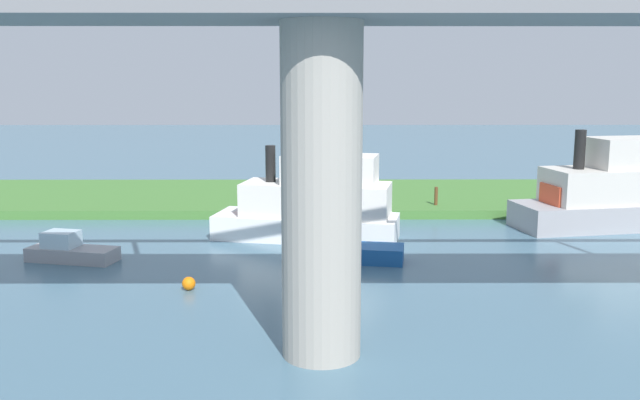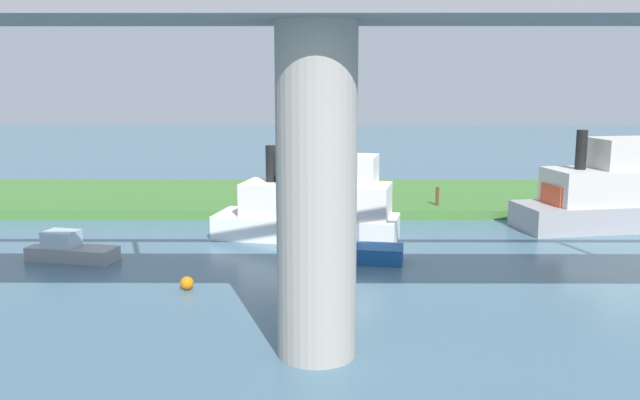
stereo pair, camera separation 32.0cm
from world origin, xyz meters
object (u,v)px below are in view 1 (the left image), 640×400
(mooring_post, at_px, (436,196))
(riverboat_paddlewheel, at_px, (70,250))
(skiff_small, at_px, (618,191))
(bridge_pylon, at_px, (322,194))
(person_on_bank, at_px, (306,194))
(marker_buoy, at_px, (189,283))
(motorboat_red, at_px, (348,248))
(motorboat_white, at_px, (313,205))

(mooring_post, relative_size, riverboat_paddlewheel, 0.26)
(mooring_post, bearing_deg, skiff_small, 157.56)
(bridge_pylon, distance_m, skiff_small, 23.22)
(mooring_post, height_order, riverboat_paddlewheel, mooring_post)
(person_on_bank, height_order, riverboat_paddlewheel, person_on_bank)
(riverboat_paddlewheel, distance_m, marker_buoy, 7.20)
(skiff_small, xyz_separation_m, marker_buoy, (20.60, 10.89, -1.66))
(bridge_pylon, height_order, person_on_bank, bridge_pylon)
(riverboat_paddlewheel, bearing_deg, motorboat_red, 179.96)
(person_on_bank, bearing_deg, motorboat_red, 101.02)
(motorboat_red, distance_m, riverboat_paddlewheel, 11.97)
(motorboat_white, bearing_deg, marker_buoy, 61.11)
(bridge_pylon, xyz_separation_m, riverboat_paddlewheel, (10.76, -10.14, -4.15))
(marker_buoy, bearing_deg, riverboat_paddlewheel, -35.25)
(bridge_pylon, relative_size, skiff_small, 0.87)
(bridge_pylon, relative_size, person_on_bank, 6.63)
(bridge_pylon, height_order, riverboat_paddlewheel, bridge_pylon)
(motorboat_red, distance_m, skiff_small, 16.06)
(riverboat_paddlewheel, bearing_deg, marker_buoy, 144.75)
(bridge_pylon, distance_m, motorboat_red, 10.99)
(person_on_bank, relative_size, mooring_post, 1.32)
(motorboat_red, bearing_deg, marker_buoy, 34.23)
(mooring_post, bearing_deg, motorboat_white, 41.61)
(bridge_pylon, bearing_deg, mooring_post, -108.30)
(person_on_bank, bearing_deg, skiff_small, 168.13)
(skiff_small, height_order, marker_buoy, skiff_small)
(bridge_pylon, height_order, motorboat_red, bridge_pylon)
(mooring_post, bearing_deg, riverboat_paddlewheel, 30.68)
(mooring_post, relative_size, marker_buoy, 2.11)
(person_on_bank, bearing_deg, motorboat_white, 94.05)
(mooring_post, distance_m, riverboat_paddlewheel, 20.42)
(person_on_bank, distance_m, marker_buoy, 14.96)
(person_on_bank, distance_m, motorboat_red, 10.42)
(person_on_bank, xyz_separation_m, motorboat_white, (-0.43, 6.12, 0.48))
(skiff_small, distance_m, riverboat_paddlewheel, 27.36)
(bridge_pylon, bearing_deg, person_on_bank, -87.83)
(skiff_small, bearing_deg, motorboat_white, 9.38)
(riverboat_paddlewheel, bearing_deg, motorboat_white, -158.64)
(motorboat_white, height_order, riverboat_paddlewheel, motorboat_white)
(person_on_bank, height_order, mooring_post, person_on_bank)
(bridge_pylon, distance_m, mooring_post, 21.95)
(riverboat_paddlewheel, height_order, marker_buoy, riverboat_paddlewheel)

